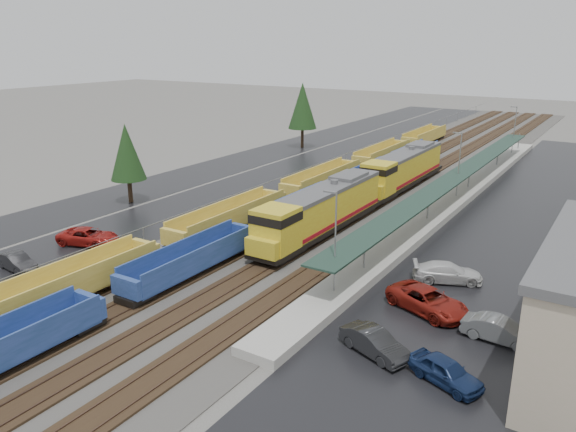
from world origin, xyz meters
name	(u,v)px	position (x,y,z in m)	size (l,w,h in m)	color
ballast_strip	(408,175)	(0.00, 60.00, 0.04)	(20.00, 160.00, 0.08)	#302D2B
trackbed	(408,174)	(0.00, 60.00, 0.16)	(14.60, 160.00, 0.22)	black
west_parking_lot	(314,163)	(-15.00, 60.00, 0.01)	(10.00, 160.00, 0.02)	black
west_road	(260,156)	(-25.00, 60.00, 0.01)	(9.00, 160.00, 0.02)	black
east_commuter_lot	(545,215)	(19.00, 50.00, 0.01)	(16.00, 100.00, 0.02)	black
station_platform	(456,196)	(9.50, 50.01, 0.73)	(3.00, 80.00, 8.00)	#9E9B93
chainlink_fence	(342,158)	(-9.50, 58.44, 1.61)	(0.08, 160.04, 2.02)	gray
tree_west_near	(127,152)	(-22.00, 30.00, 5.82)	(3.96, 3.96, 9.00)	#332316
tree_west_far	(303,106)	(-23.00, 70.00, 7.12)	(4.84, 4.84, 11.00)	#332316
locomotive_lead	(320,211)	(2.00, 31.28, 2.53)	(3.20, 21.07, 4.77)	black
locomotive_trail	(402,169)	(2.00, 52.28, 2.53)	(3.20, 21.07, 4.77)	black
well_string_yellow	(282,198)	(-6.00, 37.18, 1.22)	(2.79, 109.31, 2.47)	#B39631
well_string_blue	(254,232)	(-2.00, 26.31, 1.16)	(2.62, 97.51, 2.33)	navy
parked_car_west_b	(17,262)	(-14.64, 11.12, 0.70)	(4.22, 1.47, 1.39)	black
parked_car_west_c	(88,237)	(-14.59, 18.11, 0.77)	(5.52, 2.55, 1.53)	maroon
parked_car_east_a	(374,343)	(14.94, 14.74, 0.75)	(4.56, 1.59, 1.50)	black
parked_car_east_b	(428,301)	(15.79, 21.71, 0.82)	(5.91, 2.73, 1.64)	maroon
parked_car_east_c	(448,273)	(15.44, 27.36, 0.76)	(5.22, 2.12, 1.51)	silver
parked_car_east_d	(446,372)	(19.42, 14.06, 0.72)	(4.25, 1.71, 1.45)	#13234A
parked_car_east_e	(500,330)	(20.86, 20.22, 0.75)	(4.53, 1.58, 1.49)	#5B5D60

